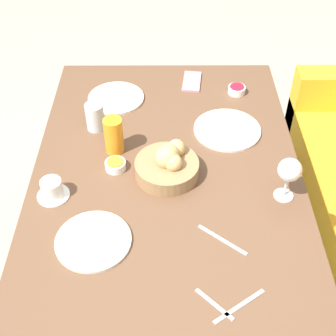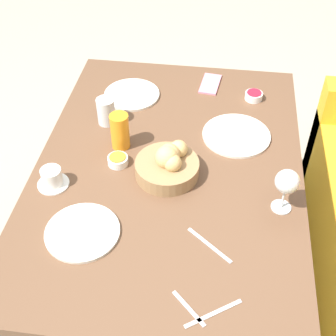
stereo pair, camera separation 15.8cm
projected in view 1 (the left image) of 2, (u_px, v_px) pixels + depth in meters
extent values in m
plane|color=#A89E89|center=(167.00, 288.00, 2.17)|extent=(10.00, 10.00, 0.00)
cube|color=brown|center=(167.00, 169.00, 1.64)|extent=(1.32, 0.93, 0.03)
cube|color=brown|center=(85.00, 141.00, 2.35)|extent=(0.06, 0.06, 0.74)
cube|color=brown|center=(249.00, 141.00, 2.35)|extent=(0.06, 0.06, 0.74)
cylinder|color=#99754C|center=(168.00, 169.00, 1.58)|extent=(0.22, 0.22, 0.05)
sphere|color=tan|center=(177.00, 148.00, 1.59)|extent=(0.06, 0.06, 0.06)
sphere|color=tan|center=(169.00, 154.00, 1.56)|extent=(0.07, 0.07, 0.07)
sphere|color=tan|center=(167.00, 157.00, 1.54)|extent=(0.08, 0.08, 0.08)
sphere|color=tan|center=(174.00, 163.00, 1.53)|extent=(0.06, 0.06, 0.06)
cylinder|color=silver|center=(116.00, 98.00, 1.92)|extent=(0.23, 0.23, 0.01)
cylinder|color=silver|center=(94.00, 241.00, 1.39)|extent=(0.23, 0.23, 0.01)
cylinder|color=silver|center=(227.00, 130.00, 1.77)|extent=(0.25, 0.25, 0.01)
cylinder|color=orange|center=(114.00, 136.00, 1.64)|extent=(0.07, 0.07, 0.14)
cylinder|color=silver|center=(95.00, 117.00, 1.75)|extent=(0.07, 0.07, 0.11)
cylinder|color=silver|center=(284.00, 195.00, 1.52)|extent=(0.06, 0.06, 0.00)
cylinder|color=silver|center=(286.00, 187.00, 1.50)|extent=(0.01, 0.01, 0.07)
sphere|color=silver|center=(290.00, 170.00, 1.44)|extent=(0.08, 0.08, 0.08)
cylinder|color=white|center=(54.00, 195.00, 1.52)|extent=(0.11, 0.11, 0.01)
cylinder|color=white|center=(52.00, 188.00, 1.50)|extent=(0.07, 0.07, 0.06)
cylinder|color=white|center=(237.00, 90.00, 1.94)|extent=(0.07, 0.07, 0.03)
cylinder|color=#A3192D|center=(237.00, 87.00, 1.93)|extent=(0.06, 0.06, 0.00)
cylinder|color=white|center=(116.00, 165.00, 1.61)|extent=(0.07, 0.07, 0.03)
cylinder|color=#C67F28|center=(115.00, 162.00, 1.60)|extent=(0.06, 0.06, 0.00)
cube|color=#B7B7BC|center=(239.00, 306.00, 1.23)|extent=(0.10, 0.15, 0.00)
cube|color=#B7B7BC|center=(222.00, 240.00, 1.39)|extent=(0.12, 0.14, 0.00)
cube|color=#B7B7BC|center=(215.00, 304.00, 1.24)|extent=(0.10, 0.10, 0.00)
cube|color=pink|center=(192.00, 81.00, 2.01)|extent=(0.16, 0.09, 0.01)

